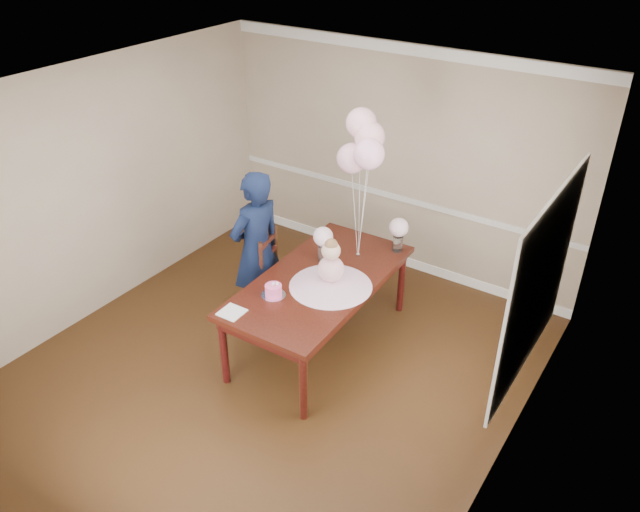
% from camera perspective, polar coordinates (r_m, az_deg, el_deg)
% --- Properties ---
extents(floor, '(4.50, 5.00, 0.00)m').
position_cam_1_polar(floor, '(6.30, -4.47, -10.27)').
color(floor, black).
rests_on(floor, ground).
extents(ceiling, '(4.50, 5.00, 0.02)m').
position_cam_1_polar(ceiling, '(4.96, -5.76, 13.94)').
color(ceiling, white).
rests_on(ceiling, wall_back).
extents(wall_back, '(4.50, 0.02, 2.70)m').
position_cam_1_polar(wall_back, '(7.41, 7.10, 8.57)').
color(wall_back, tan).
rests_on(wall_back, floor).
extents(wall_front, '(4.50, 0.02, 2.70)m').
position_cam_1_polar(wall_front, '(4.27, -26.83, -13.98)').
color(wall_front, tan).
rests_on(wall_front, floor).
extents(wall_left, '(0.02, 5.00, 2.70)m').
position_cam_1_polar(wall_left, '(7.00, -19.76, 5.56)').
color(wall_left, tan).
rests_on(wall_left, floor).
extents(wall_right, '(0.02, 5.00, 2.70)m').
position_cam_1_polar(wall_right, '(4.66, 17.48, -7.46)').
color(wall_right, tan).
rests_on(wall_right, floor).
extents(chair_rail_trim, '(4.50, 0.02, 0.07)m').
position_cam_1_polar(chair_rail_trim, '(7.58, 6.85, 5.40)').
color(chair_rail_trim, silver).
rests_on(chair_rail_trim, wall_back).
extents(crown_molding, '(4.50, 0.02, 0.12)m').
position_cam_1_polar(crown_molding, '(7.02, 7.76, 18.26)').
color(crown_molding, white).
rests_on(crown_molding, wall_back).
extents(baseboard_trim, '(4.50, 0.02, 0.12)m').
position_cam_1_polar(baseboard_trim, '(7.97, 6.48, -0.05)').
color(baseboard_trim, white).
rests_on(baseboard_trim, floor).
extents(window_frame, '(0.02, 1.66, 1.56)m').
position_cam_1_polar(window_frame, '(4.96, 19.42, -2.47)').
color(window_frame, white).
rests_on(window_frame, wall_right).
extents(window_blinds, '(0.01, 1.50, 1.40)m').
position_cam_1_polar(window_blinds, '(4.96, 19.22, -2.41)').
color(window_blinds, silver).
rests_on(window_blinds, wall_right).
extents(dining_table_top, '(1.12, 2.15, 0.05)m').
position_cam_1_polar(dining_table_top, '(6.15, -0.03, -2.29)').
color(dining_table_top, black).
rests_on(dining_table_top, table_leg_fl).
extents(table_apron, '(1.01, 2.04, 0.11)m').
position_cam_1_polar(table_apron, '(6.19, -0.03, -2.91)').
color(table_apron, black).
rests_on(table_apron, table_leg_fl).
extents(table_leg_fl, '(0.08, 0.08, 0.74)m').
position_cam_1_polar(table_leg_fl, '(5.97, -8.77, -8.58)').
color(table_leg_fl, black).
rests_on(table_leg_fl, floor).
extents(table_leg_fr, '(0.08, 0.08, 0.74)m').
position_cam_1_polar(table_leg_fr, '(5.55, -1.53, -11.80)').
color(table_leg_fr, black).
rests_on(table_leg_fr, floor).
extents(table_leg_bl, '(0.08, 0.08, 0.74)m').
position_cam_1_polar(table_leg_bl, '(7.26, 1.09, -0.32)').
color(table_leg_bl, black).
rests_on(table_leg_bl, floor).
extents(table_leg_br, '(0.08, 0.08, 0.74)m').
position_cam_1_polar(table_leg_br, '(6.92, 7.44, -2.36)').
color(table_leg_br, black).
rests_on(table_leg_br, floor).
extents(baby_skirt, '(0.83, 0.83, 0.11)m').
position_cam_1_polar(baby_skirt, '(5.99, 0.99, -2.33)').
color(baby_skirt, '#DAA0BE').
rests_on(baby_skirt, dining_table_top).
extents(baby_torso, '(0.25, 0.25, 0.25)m').
position_cam_1_polar(baby_torso, '(5.92, 1.00, -1.21)').
color(baby_torso, pink).
rests_on(baby_torso, baby_skirt).
extents(baby_head, '(0.18, 0.18, 0.18)m').
position_cam_1_polar(baby_head, '(5.81, 1.02, 0.47)').
color(baby_head, '#D4A892').
rests_on(baby_head, baby_torso).
extents(baby_hair, '(0.13, 0.13, 0.13)m').
position_cam_1_polar(baby_hair, '(5.78, 1.02, 1.01)').
color(baby_hair, brown).
rests_on(baby_hair, baby_head).
extents(cake_platter, '(0.24, 0.24, 0.01)m').
position_cam_1_polar(cake_platter, '(5.90, -4.26, -3.59)').
color(cake_platter, silver).
rests_on(cake_platter, dining_table_top).
extents(birthday_cake, '(0.16, 0.16, 0.11)m').
position_cam_1_polar(birthday_cake, '(5.87, -4.28, -3.13)').
color(birthday_cake, '#FF509C').
rests_on(birthday_cake, cake_platter).
extents(cake_flower_a, '(0.03, 0.03, 0.03)m').
position_cam_1_polar(cake_flower_a, '(5.83, -4.31, -2.56)').
color(cake_flower_a, silver).
rests_on(cake_flower_a, birthday_cake).
extents(cake_flower_b, '(0.03, 0.03, 0.03)m').
position_cam_1_polar(cake_flower_b, '(5.83, -3.93, -2.56)').
color(cake_flower_b, white).
rests_on(cake_flower_b, birthday_cake).
extents(rose_vase_near, '(0.11, 0.11, 0.17)m').
position_cam_1_polar(rose_vase_near, '(6.39, 0.28, 0.29)').
color(rose_vase_near, silver).
rests_on(rose_vase_near, dining_table_top).
extents(roses_near, '(0.20, 0.20, 0.20)m').
position_cam_1_polar(roses_near, '(6.29, 0.28, 1.79)').
color(roses_near, silver).
rests_on(roses_near, rose_vase_near).
extents(rose_vase_far, '(0.11, 0.11, 0.17)m').
position_cam_1_polar(rose_vase_far, '(6.61, 7.12, 1.15)').
color(rose_vase_far, silver).
rests_on(rose_vase_far, dining_table_top).
extents(roses_far, '(0.20, 0.20, 0.20)m').
position_cam_1_polar(roses_far, '(6.52, 7.23, 2.61)').
color(roses_far, silver).
rests_on(roses_far, rose_vase_far).
extents(napkin, '(0.22, 0.22, 0.01)m').
position_cam_1_polar(napkin, '(5.72, -8.06, -5.12)').
color(napkin, white).
rests_on(napkin, dining_table_top).
extents(balloon_weight, '(0.04, 0.04, 0.02)m').
position_cam_1_polar(balloon_weight, '(6.51, 3.50, 0.10)').
color(balloon_weight, silver).
rests_on(balloon_weight, dining_table_top).
extents(balloon_a, '(0.30, 0.30, 0.30)m').
position_cam_1_polar(balloon_a, '(6.09, 2.93, 8.91)').
color(balloon_a, '#E4A1B8').
rests_on(balloon_a, balloon_ribbon_a).
extents(balloon_b, '(0.30, 0.30, 0.30)m').
position_cam_1_polar(balloon_b, '(5.91, 4.51, 9.28)').
color(balloon_b, '#FFB4D9').
rests_on(balloon_b, balloon_ribbon_b).
extents(balloon_c, '(0.30, 0.30, 0.30)m').
position_cam_1_polar(balloon_c, '(6.04, 4.56, 10.84)').
color(balloon_c, '#FFB4C3').
rests_on(balloon_c, balloon_ribbon_c).
extents(balloon_d, '(0.30, 0.30, 0.30)m').
position_cam_1_polar(balloon_d, '(6.07, 3.80, 12.04)').
color(balloon_d, '#FFB4C6').
rests_on(balloon_d, balloon_ribbon_d).
extents(balloon_ribbon_a, '(0.10, 0.01, 0.89)m').
position_cam_1_polar(balloon_ribbon_a, '(6.32, 3.20, 3.71)').
color(balloon_ribbon_a, white).
rests_on(balloon_ribbon_a, balloon_weight).
extents(balloon_ribbon_b, '(0.11, 0.05, 0.99)m').
position_cam_1_polar(balloon_ribbon_b, '(6.23, 3.95, 3.81)').
color(balloon_ribbon_b, white).
rests_on(balloon_ribbon_b, balloon_weight).
extents(balloon_ribbon_c, '(0.02, 0.10, 1.10)m').
position_cam_1_polar(balloon_ribbon_c, '(6.28, 3.98, 4.62)').
color(balloon_ribbon_c, white).
rests_on(balloon_ribbon_c, balloon_weight).
extents(balloon_ribbon_d, '(0.09, 0.11, 1.20)m').
position_cam_1_polar(balloon_ribbon_d, '(6.29, 3.62, 5.20)').
color(balloon_ribbon_d, silver).
rests_on(balloon_ribbon_d, balloon_weight).
extents(dining_chair_seat, '(0.54, 0.54, 0.05)m').
position_cam_1_polar(dining_chair_seat, '(6.66, -3.01, -2.66)').
color(dining_chair_seat, '#35190E').
rests_on(dining_chair_seat, chair_leg_fl).
extents(chair_leg_fl, '(0.05, 0.05, 0.44)m').
position_cam_1_polar(chair_leg_fl, '(6.73, -5.00, -4.85)').
color(chair_leg_fl, '#331E0E').
rests_on(chair_leg_fl, floor).
extents(chair_leg_fr, '(0.05, 0.05, 0.44)m').
position_cam_1_polar(chair_leg_fr, '(6.60, -2.11, -5.52)').
color(chair_leg_fr, '#3A200F').
rests_on(chair_leg_fr, floor).
extents(chair_leg_bl, '(0.05, 0.05, 0.44)m').
position_cam_1_polar(chair_leg_bl, '(7.00, -3.74, -3.22)').
color(chair_leg_bl, black).
rests_on(chair_leg_bl, floor).
extents(chair_leg_br, '(0.05, 0.05, 0.44)m').
position_cam_1_polar(chair_leg_br, '(6.88, -0.95, -3.83)').
color(chair_leg_br, '#341D0E').
rests_on(chair_leg_br, floor).
extents(chair_back_post_l, '(0.05, 0.05, 0.57)m').
position_cam_1_polar(chair_back_post_l, '(6.44, -5.38, -0.96)').
color(chair_back_post_l, '#32170D').
rests_on(chair_back_post_l, dining_chair_seat).
extents(chair_back_post_r, '(0.05, 0.05, 0.57)m').
position_cam_1_polar(chair_back_post_r, '(6.72, -4.05, 0.58)').
color(chair_back_post_r, '#361E0E').
rests_on(chair_back_post_r, dining_chair_seat).
extents(chair_slat_low, '(0.12, 0.40, 0.05)m').
position_cam_1_polar(chair_slat_low, '(6.64, -4.66, -1.07)').
color(chair_slat_low, '#371A0F').
rests_on(chair_slat_low, dining_chair_seat).
extents(chair_slat_mid, '(0.12, 0.40, 0.05)m').
position_cam_1_polar(chair_slat_mid, '(6.56, -4.72, 0.13)').
color(chair_slat_mid, '#3A130F').
rests_on(chair_slat_mid, dining_chair_seat).
extents(chair_slat_top, '(0.12, 0.40, 0.05)m').
position_cam_1_polar(chair_slat_top, '(6.48, -4.78, 1.37)').
color(chair_slat_top, '#34140E').
rests_on(chair_slat_top, dining_chair_seat).
extents(woman, '(0.55, 0.71, 1.74)m').
position_cam_1_polar(woman, '(6.49, -5.82, 0.57)').
color(woman, black).
rests_on(woman, floor).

